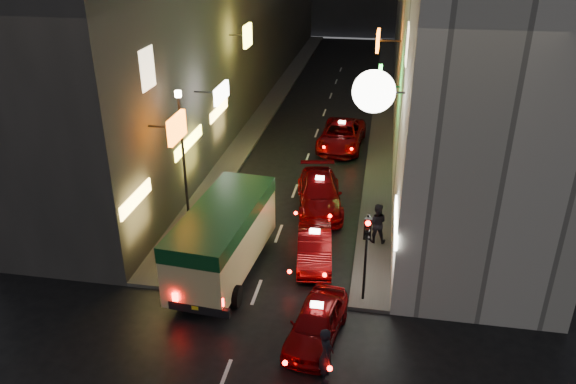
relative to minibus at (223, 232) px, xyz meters
The scene contains 11 objects.
sidewalk_left 24.52m from the minibus, 96.35° to the left, with size 1.50×52.00×0.15m, color #43403F.
sidewalk_right 25.05m from the minibus, 76.59° to the left, with size 1.50×52.00×0.15m, color #43403F.
minibus is the anchor object (origin of this frame).
taxi_near 5.43m from the minibus, 39.57° to the right, with size 2.66×5.01×1.69m.
taxi_second 3.83m from the minibus, 22.45° to the left, with size 2.52×4.94×1.68m.
taxi_third 6.97m from the minibus, 64.04° to the left, with size 3.15×5.78×1.91m.
taxi_far 14.95m from the minibus, 76.99° to the left, with size 2.62×5.79×1.97m.
pedestrian_crossing 6.97m from the minibus, 48.17° to the right, with size 0.70×0.45×2.11m, color black.
pedestrian_sidewalk 6.67m from the minibus, 28.19° to the left, with size 0.77×0.48×2.04m, color black.
traffic_light 5.75m from the minibus, 12.35° to the right, with size 0.26×0.43×3.50m.
lamp_post 4.66m from the minibus, 128.70° to the left, with size 0.28×0.28×6.22m.
Camera 1 is at (4.19, -8.54, 12.69)m, focal length 35.00 mm.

